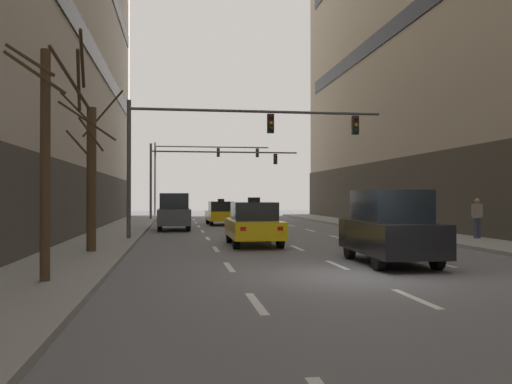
{
  "coord_description": "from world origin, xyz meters",
  "views": [
    {
      "loc": [
        -4.44,
        -12.56,
        1.92
      ],
      "look_at": [
        0.2,
        18.74,
        2.18
      ],
      "focal_mm": 37.79,
      "sensor_mm": 36.0,
      "label": 1
    }
  ],
  "objects_px": {
    "car_driving_0": "(390,227)",
    "taxi_driving_1": "(221,213)",
    "car_driving_3": "(174,212)",
    "traffic_signal_2": "(195,162)",
    "pedestrian_0": "(477,215)",
    "traffic_signal_0": "(226,137)",
    "pedestrian_1": "(431,217)",
    "taxi_driving_2": "(253,224)",
    "street_tree_1": "(91,174)",
    "traffic_signal_1": "(201,166)",
    "street_tree_0": "(48,151)"
  },
  "relations": [
    {
      "from": "taxi_driving_1",
      "to": "traffic_signal_2",
      "type": "xyz_separation_m",
      "value": [
        -1.16,
        15.88,
        4.45
      ]
    },
    {
      "from": "car_driving_3",
      "to": "traffic_signal_0",
      "type": "relative_size",
      "value": 0.39
    },
    {
      "from": "car_driving_0",
      "to": "street_tree_0",
      "type": "xyz_separation_m",
      "value": [
        -8.68,
        -2.73,
        1.83
      ]
    },
    {
      "from": "car_driving_0",
      "to": "street_tree_0",
      "type": "distance_m",
      "value": 9.28
    },
    {
      "from": "taxi_driving_1",
      "to": "pedestrian_0",
      "type": "height_order",
      "value": "pedestrian_0"
    },
    {
      "from": "car_driving_3",
      "to": "traffic_signal_0",
      "type": "height_order",
      "value": "traffic_signal_0"
    },
    {
      "from": "street_tree_0",
      "to": "pedestrian_0",
      "type": "bearing_deg",
      "value": 31.41
    },
    {
      "from": "car_driving_0",
      "to": "taxi_driving_1",
      "type": "height_order",
      "value": "car_driving_0"
    },
    {
      "from": "traffic_signal_0",
      "to": "street_tree_0",
      "type": "bearing_deg",
      "value": -112.6
    },
    {
      "from": "car_driving_0",
      "to": "pedestrian_1",
      "type": "distance_m",
      "value": 9.83
    },
    {
      "from": "street_tree_0",
      "to": "street_tree_1",
      "type": "height_order",
      "value": "street_tree_1"
    },
    {
      "from": "car_driving_3",
      "to": "traffic_signal_0",
      "type": "distance_m",
      "value": 8.71
    },
    {
      "from": "car_driving_3",
      "to": "street_tree_1",
      "type": "distance_m",
      "value": 13.35
    },
    {
      "from": "street_tree_0",
      "to": "street_tree_1",
      "type": "distance_m",
      "value": 6.25
    },
    {
      "from": "car_driving_3",
      "to": "street_tree_0",
      "type": "xyz_separation_m",
      "value": [
        -2.55,
        -19.23,
        1.84
      ]
    },
    {
      "from": "taxi_driving_1",
      "to": "taxi_driving_2",
      "type": "height_order",
      "value": "taxi_driving_2"
    },
    {
      "from": "traffic_signal_1",
      "to": "pedestrian_1",
      "type": "relative_size",
      "value": 7.85
    },
    {
      "from": "traffic_signal_0",
      "to": "traffic_signal_1",
      "type": "height_order",
      "value": "traffic_signal_1"
    },
    {
      "from": "traffic_signal_1",
      "to": "street_tree_0",
      "type": "xyz_separation_m",
      "value": [
        -4.63,
        -31.41,
        -1.47
      ]
    },
    {
      "from": "taxi_driving_1",
      "to": "car_driving_3",
      "type": "relative_size",
      "value": 0.98
    },
    {
      "from": "traffic_signal_0",
      "to": "pedestrian_1",
      "type": "bearing_deg",
      "value": -3.66
    },
    {
      "from": "traffic_signal_1",
      "to": "street_tree_1",
      "type": "xyz_separation_m",
      "value": [
        -4.69,
        -25.16,
        -1.71
      ]
    },
    {
      "from": "taxi_driving_2",
      "to": "pedestrian_0",
      "type": "height_order",
      "value": "taxi_driving_2"
    },
    {
      "from": "pedestrian_0",
      "to": "pedestrian_1",
      "type": "relative_size",
      "value": 1.12
    },
    {
      "from": "car_driving_0",
      "to": "taxi_driving_2",
      "type": "distance_m",
      "value": 6.99
    },
    {
      "from": "taxi_driving_1",
      "to": "traffic_signal_1",
      "type": "distance_m",
      "value": 8.02
    },
    {
      "from": "traffic_signal_1",
      "to": "traffic_signal_2",
      "type": "xyz_separation_m",
      "value": [
        -0.15,
        8.78,
        0.88
      ]
    },
    {
      "from": "traffic_signal_2",
      "to": "pedestrian_1",
      "type": "xyz_separation_m",
      "value": [
        9.55,
        -29.2,
        -4.23
      ]
    },
    {
      "from": "taxi_driving_2",
      "to": "traffic_signal_0",
      "type": "bearing_deg",
      "value": 108.63
    },
    {
      "from": "traffic_signal_0",
      "to": "traffic_signal_1",
      "type": "distance_m",
      "value": 19.84
    },
    {
      "from": "traffic_signal_1",
      "to": "taxi_driving_1",
      "type": "bearing_deg",
      "value": -81.88
    },
    {
      "from": "car_driving_3",
      "to": "traffic_signal_2",
      "type": "xyz_separation_m",
      "value": [
        1.92,
        20.95,
        4.19
      ]
    },
    {
      "from": "car_driving_3",
      "to": "street_tree_1",
      "type": "relative_size",
      "value": 0.81
    },
    {
      "from": "car_driving_0",
      "to": "car_driving_3",
      "type": "height_order",
      "value": "car_driving_0"
    },
    {
      "from": "car_driving_3",
      "to": "traffic_signal_2",
      "type": "height_order",
      "value": "traffic_signal_2"
    },
    {
      "from": "traffic_signal_0",
      "to": "traffic_signal_2",
      "type": "relative_size",
      "value": 1.02
    },
    {
      "from": "taxi_driving_1",
      "to": "pedestrian_1",
      "type": "xyz_separation_m",
      "value": [
        8.38,
        -13.32,
        0.23
      ]
    },
    {
      "from": "taxi_driving_1",
      "to": "street_tree_0",
      "type": "bearing_deg",
      "value": -103.06
    },
    {
      "from": "car_driving_3",
      "to": "pedestrian_0",
      "type": "bearing_deg",
      "value": -37.81
    },
    {
      "from": "car_driving_3",
      "to": "traffic_signal_1",
      "type": "bearing_deg",
      "value": 80.34
    },
    {
      "from": "traffic_signal_2",
      "to": "pedestrian_0",
      "type": "height_order",
      "value": "traffic_signal_2"
    },
    {
      "from": "car_driving_0",
      "to": "car_driving_3",
      "type": "distance_m",
      "value": 17.6
    },
    {
      "from": "car_driving_0",
      "to": "street_tree_1",
      "type": "bearing_deg",
      "value": 158.11
    },
    {
      "from": "traffic_signal_2",
      "to": "pedestrian_0",
      "type": "relative_size",
      "value": 6.49
    },
    {
      "from": "street_tree_1",
      "to": "pedestrian_0",
      "type": "height_order",
      "value": "street_tree_1"
    },
    {
      "from": "car_driving_0",
      "to": "street_tree_1",
      "type": "relative_size",
      "value": 0.82
    },
    {
      "from": "pedestrian_1",
      "to": "taxi_driving_1",
      "type": "bearing_deg",
      "value": 122.19
    },
    {
      "from": "traffic_signal_1",
      "to": "street_tree_0",
      "type": "height_order",
      "value": "traffic_signal_1"
    },
    {
      "from": "taxi_driving_2",
      "to": "car_driving_3",
      "type": "height_order",
      "value": "car_driving_3"
    },
    {
      "from": "pedestrian_0",
      "to": "traffic_signal_2",
      "type": "bearing_deg",
      "value": 109.33
    }
  ]
}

